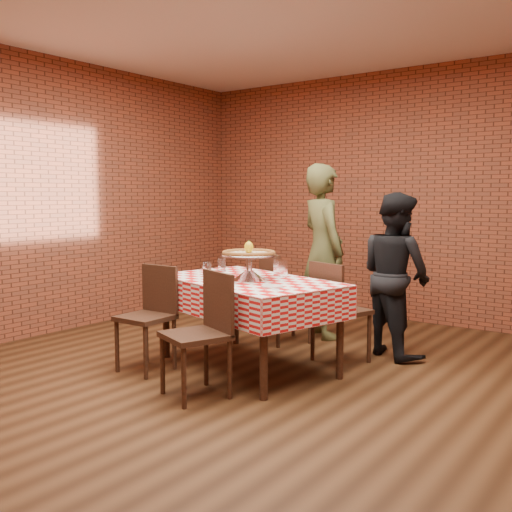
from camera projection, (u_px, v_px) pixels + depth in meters
name	position (u px, v px, depth m)	size (l,w,h in m)	color
ground	(248.00, 387.00, 4.43)	(6.00, 6.00, 0.00)	black
back_wall	(405.00, 196.00, 6.68)	(5.50, 5.50, 0.00)	brown
table	(247.00, 324.00, 4.91)	(1.56, 0.94, 0.75)	#3E2518
tablecloth	(247.00, 295.00, 4.88)	(1.60, 0.97, 0.27)	red
pizza_stand	(249.00, 267.00, 4.81)	(0.48, 0.48, 0.21)	silver
pizza	(249.00, 254.00, 4.80)	(0.45, 0.45, 0.03)	beige
lemon	(249.00, 247.00, 4.79)	(0.08, 0.08, 0.10)	gold
water_glass_left	(207.00, 269.00, 5.09)	(0.08, 0.08, 0.12)	white
water_glass_right	(222.00, 264.00, 5.40)	(0.08, 0.08, 0.12)	white
side_plate	(272.00, 286.00, 4.44)	(0.17, 0.17, 0.01)	white
sweetener_packet_a	(276.00, 289.00, 4.32)	(0.05, 0.04, 0.01)	white
sweetener_packet_b	(280.00, 291.00, 4.26)	(0.05, 0.04, 0.01)	white
condiment_caddy	(280.00, 268.00, 5.03)	(0.10, 0.08, 0.14)	silver
chair_near_left	(145.00, 319.00, 4.81)	(0.39, 0.39, 0.87)	#3E2518
chair_near_right	(195.00, 336.00, 4.18)	(0.42, 0.42, 0.90)	#3E2518
chair_far_left	(286.00, 298.00, 5.76)	(0.41, 0.41, 0.89)	#3E2518
chair_far_right	(341.00, 312.00, 5.07)	(0.41, 0.41, 0.89)	#3E2518
diner_olive	(323.00, 251.00, 5.95)	(0.65, 0.43, 1.78)	#474826
diner_black	(395.00, 275.00, 5.26)	(0.72, 0.56, 1.49)	black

